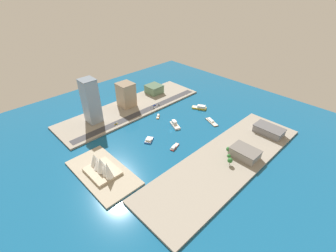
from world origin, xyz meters
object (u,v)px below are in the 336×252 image
object	(u,v)px
ferry_yellow_fast	(200,107)
ferry_white_commuter	(175,125)
sedan_silver	(154,108)
van_white	(159,105)
catamaran_blue	(149,140)
barge_flat_brown	(211,121)
opera_landmark	(101,167)
apartment_midrise_tan	(126,95)
tower_tall_glass	(91,101)
tugboat_red	(174,147)
carpark_squat_concrete	(245,153)
warehouse_low_gray	(269,130)
hatchback_blue	(154,105)
water_taxi_orange	(158,116)
taxi_yellow_cab	(116,124)
terminal_long_green	(154,89)
traffic_light_waterfront	(151,109)

from	to	relation	value
ferry_yellow_fast	ferry_white_commuter	size ratio (longest dim) A/B	1.00
sedan_silver	van_white	bearing A→B (deg)	-80.06
catamaran_blue	ferry_yellow_fast	xyz separation A→B (m)	(9.59, -115.55, 0.82)
barge_flat_brown	opera_landmark	size ratio (longest dim) A/B	0.64
van_white	opera_landmark	xyz separation A→B (m)	(-70.20, 147.58, 6.23)
apartment_midrise_tan	tower_tall_glass	size ratio (longest dim) A/B	0.59
tugboat_red	carpark_squat_concrete	size ratio (longest dim) A/B	0.53
opera_landmark	warehouse_low_gray	bearing A→B (deg)	-114.64
tower_tall_glass	hatchback_blue	xyz separation A→B (m)	(-25.80, -93.70, -31.14)
barge_flat_brown	water_taxi_orange	bearing A→B (deg)	35.58
tower_tall_glass	sedan_silver	bearing A→B (deg)	-110.74
tugboat_red	apartment_midrise_tan	xyz separation A→B (m)	(129.97, -22.35, 20.20)
apartment_midrise_tan	opera_landmark	bearing A→B (deg)	133.84
van_white	sedan_silver	xyz separation A→B (m)	(-2.33, 13.27, -0.02)
ferry_white_commuter	taxi_yellow_cab	size ratio (longest dim) A/B	5.05
tugboat_red	hatchback_blue	world-z (taller)	hatchback_blue
barge_flat_brown	terminal_long_green	world-z (taller)	terminal_long_green
tugboat_red	hatchback_blue	size ratio (longest dim) A/B	3.44
water_taxi_orange	hatchback_blue	bearing A→B (deg)	-31.62
ferry_yellow_fast	apartment_midrise_tan	distance (m)	119.54
ferry_white_commuter	terminal_long_green	distance (m)	112.33
catamaran_blue	hatchback_blue	xyz separation A→B (m)	(64.88, -66.82, 1.85)
tugboat_red	warehouse_low_gray	distance (m)	130.34
apartment_midrise_tan	hatchback_blue	xyz separation A→B (m)	(-31.83, -30.85, -18.07)
warehouse_low_gray	taxi_yellow_cab	distance (m)	210.71
warehouse_low_gray	tower_tall_glass	bearing A→B (deg)	38.26
catamaran_blue	terminal_long_green	size ratio (longest dim) A/B	0.62
hatchback_blue	taxi_yellow_cab	size ratio (longest dim) A/B	1.07
hatchback_blue	sedan_silver	size ratio (longest dim) A/B	1.14
barge_flat_brown	carpark_squat_concrete	bearing A→B (deg)	153.99
apartment_midrise_tan	tower_tall_glass	world-z (taller)	tower_tall_glass
tower_tall_glass	tugboat_red	bearing A→B (deg)	-161.90
catamaran_blue	van_white	distance (m)	94.41
carpark_squat_concrete	traffic_light_waterfront	bearing A→B (deg)	2.64
catamaran_blue	taxi_yellow_cab	distance (m)	61.49
apartment_midrise_tan	opera_landmark	xyz separation A→B (m)	(-106.55, 110.97, -11.86)
barge_flat_brown	opera_landmark	world-z (taller)	opera_landmark
ferry_yellow_fast	water_taxi_orange	xyz separation A→B (m)	(27.13, 66.08, -1.15)
van_white	sedan_silver	size ratio (longest dim) A/B	1.09
terminal_long_green	barge_flat_brown	bearing A→B (deg)	178.47
catamaran_blue	traffic_light_waterfront	distance (m)	75.50
taxi_yellow_cab	sedan_silver	distance (m)	69.45
barge_flat_brown	water_taxi_orange	world-z (taller)	water_taxi_orange
tugboat_red	terminal_long_green	bearing A→B (deg)	-32.35
barge_flat_brown	opera_landmark	distance (m)	172.14
ferry_yellow_fast	taxi_yellow_cab	bearing A→B (deg)	67.90
ferry_yellow_fast	tugboat_red	world-z (taller)	ferry_yellow_fast
catamaran_blue	warehouse_low_gray	size ratio (longest dim) A/B	0.43
catamaran_blue	ferry_yellow_fast	distance (m)	115.95
ferry_white_commuter	opera_landmark	world-z (taller)	opera_landmark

